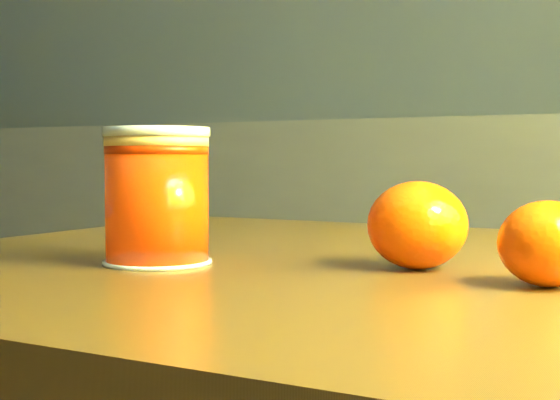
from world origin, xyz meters
The scene contains 5 objects.
kitchen_counter centered at (0.00, 1.45, 0.45)m, with size 3.15×0.60×0.90m, color #4C4C51.
table centered at (0.96, 0.13, 0.63)m, with size 0.97×0.68×0.73m.
juice_glass centered at (0.74, 0.03, 0.78)m, with size 0.08×0.08×0.10m.
orange_front centered at (0.93, 0.10, 0.76)m, with size 0.07×0.07×0.07m, color #FF5205.
orange_back centered at (1.03, 0.06, 0.76)m, with size 0.06×0.06×0.06m, color #FF5205.
Camera 1 is at (1.12, -0.46, 0.81)m, focal length 50.00 mm.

